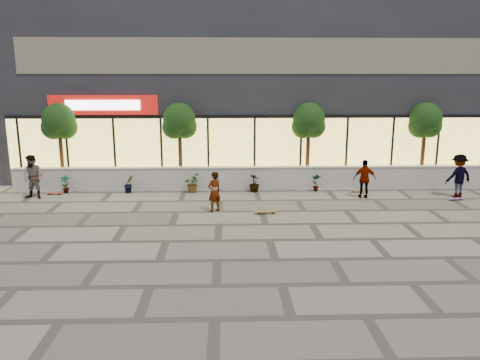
{
  "coord_description": "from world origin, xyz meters",
  "views": [
    {
      "loc": [
        -1.38,
        -13.99,
        5.03
      ],
      "look_at": [
        -0.85,
        3.01,
        1.3
      ],
      "focal_mm": 35.0,
      "sensor_mm": 36.0,
      "label": 1
    }
  ],
  "objects_px": {
    "tree_east": "(425,122)",
    "skater_left": "(33,177)",
    "skater_right_far": "(459,176)",
    "tree_mideast": "(309,123)",
    "skateboard_right_near": "(358,191)",
    "skater_right_near": "(365,179)",
    "tree_west": "(59,123)",
    "skateboard_center": "(266,212)",
    "skateboard_left": "(54,193)",
    "skateboard_right_far": "(456,199)",
    "tree_midwest": "(179,123)",
    "skater_center": "(214,192)"
  },
  "relations": [
    {
      "from": "skateboard_left",
      "to": "skateboard_right_near",
      "type": "height_order",
      "value": "same"
    },
    {
      "from": "skater_left",
      "to": "skateboard_right_near",
      "type": "xyz_separation_m",
      "value": [
        14.04,
        0.68,
        -0.87
      ]
    },
    {
      "from": "skateboard_right_far",
      "to": "skater_center",
      "type": "bearing_deg",
      "value": -178.53
    },
    {
      "from": "tree_east",
      "to": "skater_left",
      "type": "bearing_deg",
      "value": -172.91
    },
    {
      "from": "tree_east",
      "to": "skater_right_far",
      "type": "bearing_deg",
      "value": -76.94
    },
    {
      "from": "skater_right_near",
      "to": "skateboard_center",
      "type": "height_order",
      "value": "skater_right_near"
    },
    {
      "from": "skater_right_near",
      "to": "skateboard_right_near",
      "type": "bearing_deg",
      "value": -86.32
    },
    {
      "from": "skateboard_center",
      "to": "skater_right_far",
      "type": "bearing_deg",
      "value": 9.74
    },
    {
      "from": "tree_west",
      "to": "skater_center",
      "type": "height_order",
      "value": "tree_west"
    },
    {
      "from": "skater_right_far",
      "to": "skateboard_right_far",
      "type": "height_order",
      "value": "skater_right_far"
    },
    {
      "from": "tree_mideast",
      "to": "skateboard_right_far",
      "type": "relative_size",
      "value": 5.44
    },
    {
      "from": "tree_midwest",
      "to": "skateboard_left",
      "type": "height_order",
      "value": "tree_midwest"
    },
    {
      "from": "skateboard_right_near",
      "to": "skater_right_near",
      "type": "bearing_deg",
      "value": -90.29
    },
    {
      "from": "tree_midwest",
      "to": "skateboard_right_near",
      "type": "bearing_deg",
      "value": -10.57
    },
    {
      "from": "skater_left",
      "to": "skateboard_center",
      "type": "bearing_deg",
      "value": -3.53
    },
    {
      "from": "tree_midwest",
      "to": "skater_center",
      "type": "xyz_separation_m",
      "value": [
        1.68,
        -4.37,
        -2.21
      ]
    },
    {
      "from": "tree_mideast",
      "to": "skateboard_center",
      "type": "relative_size",
      "value": 4.44
    },
    {
      "from": "skater_right_near",
      "to": "tree_west",
      "type": "bearing_deg",
      "value": -5.83
    },
    {
      "from": "skateboard_center",
      "to": "skater_center",
      "type": "bearing_deg",
      "value": 163.31
    },
    {
      "from": "tree_west",
      "to": "skateboard_center",
      "type": "distance_m",
      "value": 10.69
    },
    {
      "from": "tree_mideast",
      "to": "skateboard_right_near",
      "type": "bearing_deg",
      "value": -36.34
    },
    {
      "from": "tree_west",
      "to": "tree_midwest",
      "type": "bearing_deg",
      "value": 0.0
    },
    {
      "from": "tree_west",
      "to": "skateboard_center",
      "type": "bearing_deg",
      "value": -27.54
    },
    {
      "from": "skater_right_far",
      "to": "skateboard_left",
      "type": "distance_m",
      "value": 17.54
    },
    {
      "from": "tree_west",
      "to": "skater_center",
      "type": "bearing_deg",
      "value": -31.33
    },
    {
      "from": "tree_midwest",
      "to": "tree_east",
      "type": "relative_size",
      "value": 1.0
    },
    {
      "from": "skater_left",
      "to": "skateboard_center",
      "type": "distance_m",
      "value": 10.0
    },
    {
      "from": "skateboard_left",
      "to": "skater_right_near",
      "type": "bearing_deg",
      "value": 0.59
    },
    {
      "from": "skater_center",
      "to": "skateboard_left",
      "type": "xyz_separation_m",
      "value": [
        -7.11,
        2.87,
        -0.71
      ]
    },
    {
      "from": "tree_mideast",
      "to": "skateboard_right_near",
      "type": "relative_size",
      "value": 5.6
    },
    {
      "from": "tree_midwest",
      "to": "skater_right_near",
      "type": "height_order",
      "value": "tree_midwest"
    },
    {
      "from": "skateboard_left",
      "to": "tree_east",
      "type": "bearing_deg",
      "value": 9.8
    },
    {
      "from": "skater_right_far",
      "to": "skateboard_right_near",
      "type": "relative_size",
      "value": 2.65
    },
    {
      "from": "tree_west",
      "to": "skater_right_near",
      "type": "relative_size",
      "value": 2.38
    },
    {
      "from": "skater_right_near",
      "to": "tree_mideast",
      "type": "bearing_deg",
      "value": -46.18
    },
    {
      "from": "tree_west",
      "to": "skater_right_far",
      "type": "xyz_separation_m",
      "value": [
        17.57,
        -2.46,
        -2.06
      ]
    },
    {
      "from": "skater_left",
      "to": "skater_right_far",
      "type": "height_order",
      "value": "skater_left"
    },
    {
      "from": "tree_west",
      "to": "skateboard_right_near",
      "type": "distance_m",
      "value": 13.93
    },
    {
      "from": "tree_midwest",
      "to": "skater_left",
      "type": "distance_m",
      "value": 6.7
    },
    {
      "from": "skateboard_right_near",
      "to": "skateboard_right_far",
      "type": "xyz_separation_m",
      "value": [
        3.74,
        -1.53,
        0.0
      ]
    },
    {
      "from": "skateboard_left",
      "to": "skateboard_right_far",
      "type": "xyz_separation_m",
      "value": [
        17.2,
        -1.53,
        0.0
      ]
    },
    {
      "from": "tree_east",
      "to": "skater_right_near",
      "type": "xyz_separation_m",
      "value": [
        -3.48,
        -2.48,
        -2.16
      ]
    },
    {
      "from": "skater_center",
      "to": "skateboard_left",
      "type": "height_order",
      "value": "skater_center"
    },
    {
      "from": "tree_midwest",
      "to": "skater_right_near",
      "type": "distance_m",
      "value": 8.67
    },
    {
      "from": "tree_east",
      "to": "skateboard_left",
      "type": "distance_m",
      "value": 17.24
    },
    {
      "from": "tree_east",
      "to": "skateboard_right_far",
      "type": "xyz_separation_m",
      "value": [
        0.28,
        -3.03,
        -2.91
      ]
    },
    {
      "from": "tree_midwest",
      "to": "skateboard_right_far",
      "type": "distance_m",
      "value": 12.5
    },
    {
      "from": "skater_right_far",
      "to": "skater_right_near",
      "type": "bearing_deg",
      "value": -13.22
    },
    {
      "from": "skater_left",
      "to": "skateboard_right_near",
      "type": "relative_size",
      "value": 2.68
    },
    {
      "from": "tree_mideast",
      "to": "skater_left",
      "type": "xyz_separation_m",
      "value": [
        -12.0,
        -2.18,
        -2.05
      ]
    }
  ]
}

